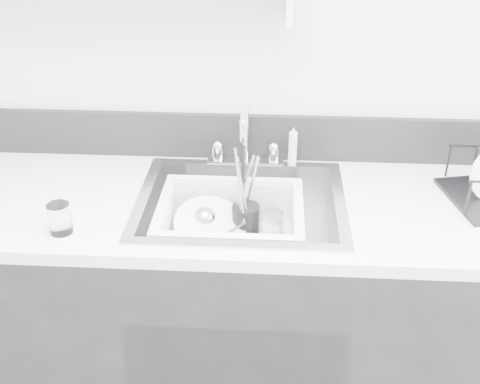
{
  "coord_description": "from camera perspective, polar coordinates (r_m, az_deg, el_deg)",
  "views": [
    {
      "loc": [
        0.09,
        -0.4,
        1.86
      ],
      "look_at": [
        0.0,
        1.14,
        0.98
      ],
      "focal_mm": 45.0,
      "sensor_mm": 36.0,
      "label": 1
    }
  ],
  "objects": [
    {
      "name": "wash_tub",
      "position": [
        1.87,
        -0.89,
        -3.42
      ],
      "size": [
        0.46,
        0.39,
        0.17
      ],
      "primitive_type": null,
      "rotation": [
        0.0,
        0.0,
        -0.06
      ],
      "color": "silver",
      "rests_on": "sink"
    },
    {
      "name": "bowl_small",
      "position": [
        1.87,
        2.62,
        -5.56
      ],
      "size": [
        0.13,
        0.13,
        0.03
      ],
      "primitive_type": "imported",
      "rotation": [
        0.0,
        0.0,
        -0.23
      ],
      "color": "white",
      "rests_on": "wash_tub"
    },
    {
      "name": "counter_run",
      "position": [
        2.12,
        0.08,
        -11.58
      ],
      "size": [
        3.2,
        0.62,
        0.92
      ],
      "color": "black",
      "rests_on": "ground"
    },
    {
      "name": "utensil_cup",
      "position": [
        1.93,
        0.54,
        -2.58
      ],
      "size": [
        0.09,
        0.09,
        0.3
      ],
      "rotation": [
        0.0,
        0.0,
        -0.16
      ],
      "color": "black",
      "rests_on": "wash_tub"
    },
    {
      "name": "room_shell",
      "position": [
        0.81,
        -3.42,
        16.97
      ],
      "size": [
        3.5,
        3.0,
        2.6
      ],
      "color": "silver",
      "rests_on": "ground"
    },
    {
      "name": "tumbler_counter",
      "position": [
        1.75,
        -16.72,
        -2.43
      ],
      "size": [
        0.08,
        0.08,
        0.09
      ],
      "primitive_type": "cylinder",
      "rotation": [
        0.0,
        0.0,
        -0.4
      ],
      "color": "white",
      "rests_on": "counter_run"
    },
    {
      "name": "plate_stack",
      "position": [
        1.92,
        -2.58,
        -3.94
      ],
      "size": [
        0.28,
        0.27,
        0.11
      ],
      "rotation": [
        0.0,
        0.0,
        0.21
      ],
      "color": "white",
      "rests_on": "wash_tub"
    },
    {
      "name": "sink",
      "position": [
        1.9,
        0.09,
        -3.18
      ],
      "size": [
        0.64,
        0.52,
        0.2
      ],
      "primitive_type": null,
      "color": "silver",
      "rests_on": "counter_run"
    },
    {
      "name": "backsplash",
      "position": [
        2.08,
        0.59,
        5.26
      ],
      "size": [
        3.2,
        0.02,
        0.16
      ],
      "primitive_type": "cube",
      "color": "black",
      "rests_on": "counter_run"
    },
    {
      "name": "side_sprayer",
      "position": [
        2.04,
        5.03,
        4.36
      ],
      "size": [
        0.03,
        0.03,
        0.14
      ],
      "primitive_type": "cylinder",
      "color": "silver",
      "rests_on": "counter_run"
    },
    {
      "name": "ladle",
      "position": [
        1.91,
        -1.35,
        -3.65
      ],
      "size": [
        0.32,
        0.22,
        0.09
      ],
      "primitive_type": null,
      "rotation": [
        0.0,
        0.0,
        -0.41
      ],
      "color": "silver",
      "rests_on": "wash_tub"
    },
    {
      "name": "tumbler_in_tub",
      "position": [
        1.91,
        3.03,
        -3.32
      ],
      "size": [
        0.09,
        0.09,
        0.1
      ],
      "primitive_type": "cylinder",
      "rotation": [
        0.0,
        0.0,
        0.35
      ],
      "color": "white",
      "rests_on": "wash_tub"
    },
    {
      "name": "faucet",
      "position": [
        2.04,
        0.51,
        4.14
      ],
      "size": [
        0.26,
        0.18,
        0.23
      ],
      "color": "silver",
      "rests_on": "counter_run"
    }
  ]
}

